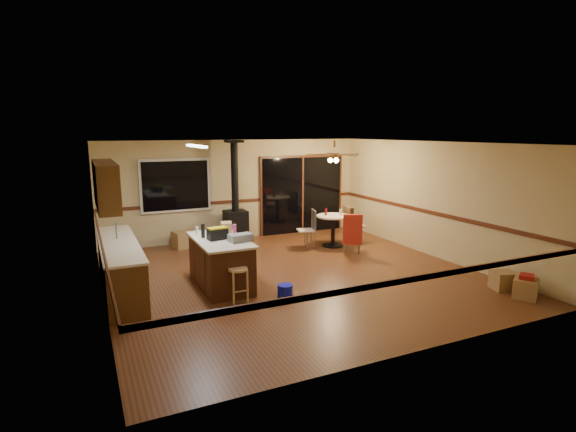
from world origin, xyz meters
TOP-DOWN VIEW (x-y plane):
  - floor at (0.00, 0.00)m, footprint 7.00×7.00m
  - ceiling at (0.00, 0.00)m, footprint 7.00×7.00m
  - wall_back at (0.00, 3.50)m, footprint 7.00×0.00m
  - wall_front at (0.00, -3.50)m, footprint 7.00×0.00m
  - wall_left at (-3.50, 0.00)m, footprint 0.00×7.00m
  - wall_right at (3.50, 0.00)m, footprint 0.00×7.00m
  - chair_rail at (0.00, 0.00)m, footprint 7.00×7.00m
  - window at (-1.60, 3.45)m, footprint 1.72×0.10m
  - sliding_door at (1.90, 3.45)m, footprint 2.52×0.10m
  - lower_cabinets at (-3.20, 0.50)m, footprint 0.60×3.00m
  - countertop at (-3.20, 0.50)m, footprint 0.64×3.04m
  - upper_cabinets at (-3.33, 0.70)m, footprint 0.35×2.00m
  - kitchen_island at (-1.50, 0.00)m, footprint 0.88×1.68m
  - wood_stove at (-0.20, 3.05)m, footprint 0.55×0.50m
  - ceiling_fan at (1.87, 1.68)m, footprint 0.24×0.24m
  - fluorescent_strip at (-1.80, 0.30)m, footprint 0.10×1.20m
  - toolbox_grey at (-1.22, -0.33)m, footprint 0.45×0.29m
  - toolbox_black at (-1.55, -0.02)m, footprint 0.38×0.24m
  - toolbox_yellow_lid at (-1.55, -0.02)m, footprint 0.36×0.22m
  - box_on_island at (-1.22, 0.51)m, footprint 0.27×0.33m
  - bottle_dark at (-1.75, 0.23)m, footprint 0.09×0.09m
  - bottle_pink at (-1.18, 0.13)m, footprint 0.09×0.09m
  - bottle_white at (-1.80, 0.50)m, footprint 0.06×0.06m
  - bar_stool at (-1.46, -0.87)m, footprint 0.38×0.38m
  - blue_bucket at (-0.66, -1.00)m, footprint 0.31×0.31m
  - dining_table at (1.87, 1.68)m, footprint 0.82×0.82m
  - glass_red at (1.72, 1.78)m, footprint 0.08×0.08m
  - glass_cream at (2.05, 1.63)m, footprint 0.07×0.07m
  - chair_left at (1.27, 1.75)m, footprint 0.49×0.49m
  - chair_near at (1.88, 0.82)m, footprint 0.59×0.61m
  - chair_right at (2.39, 1.76)m, footprint 0.52×0.49m
  - box_under_window at (-1.52, 3.10)m, footprint 0.59×0.52m
  - box_corner_a at (3.09, -2.76)m, footprint 0.58×0.56m
  - box_corner_b at (3.10, -2.31)m, footprint 0.49×0.45m
  - box_small_red at (3.09, -2.76)m, footprint 0.34×0.33m

SIDE VIEW (x-z plane):
  - floor at x=0.00m, z-range 0.00..0.00m
  - blue_bucket at x=-0.66m, z-range 0.00..0.22m
  - box_corner_b at x=3.10m, z-range 0.00..0.33m
  - box_corner_a at x=3.09m, z-range 0.00..0.34m
  - box_under_window at x=-1.52m, z-range 0.00..0.41m
  - bar_stool at x=-1.46m, z-range 0.00..0.59m
  - box_small_red at x=3.09m, z-range 0.34..0.41m
  - lower_cabinets at x=-3.20m, z-range 0.00..0.86m
  - kitchen_island at x=-1.50m, z-range 0.00..0.90m
  - dining_table at x=1.87m, z-range 0.14..0.92m
  - chair_left at x=1.27m, z-range 0.33..0.85m
  - chair_near at x=1.88m, z-range 0.25..0.95m
  - chair_right at x=2.39m, z-range 0.25..0.95m
  - wood_stove at x=-0.20m, z-range -0.53..1.99m
  - glass_cream at x=2.05m, z-range 0.78..0.93m
  - glass_red at x=1.72m, z-range 0.78..0.95m
  - countertop at x=-3.20m, z-range 0.86..0.90m
  - toolbox_grey at x=-1.22m, z-range 0.90..1.03m
  - bottle_white at x=-1.80m, z-range 0.90..1.06m
  - box_on_island at x=-1.22m, z-range 0.90..1.09m
  - toolbox_black at x=-1.55m, z-range 0.90..1.10m
  - chair_rail at x=0.00m, z-range 0.96..1.04m
  - bottle_pink at x=-1.18m, z-range 0.90..1.12m
  - bottle_dark at x=-1.75m, z-range 0.90..1.15m
  - sliding_door at x=1.90m, z-range 0.00..2.10m
  - toolbox_yellow_lid at x=-1.55m, z-range 1.10..1.12m
  - wall_back at x=0.00m, z-range -2.20..4.80m
  - wall_front at x=0.00m, z-range -2.20..4.80m
  - wall_left at x=-3.50m, z-range -2.20..4.80m
  - wall_right at x=3.50m, z-range -2.20..4.80m
  - window at x=-1.60m, z-range 0.84..2.16m
  - upper_cabinets at x=-3.33m, z-range 1.50..2.30m
  - ceiling_fan at x=1.87m, z-range 1.94..2.49m
  - fluorescent_strip at x=-1.80m, z-range 2.54..2.58m
  - ceiling at x=0.00m, z-range 2.60..2.60m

